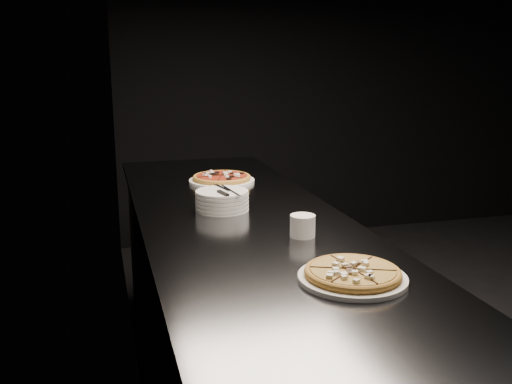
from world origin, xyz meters
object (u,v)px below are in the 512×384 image
object	(u,v)px
pizza_tomato	(222,179)
ramekin	(303,225)
plate_stack	(222,200)
cutlery	(225,191)
counter	(243,332)
pizza_mushroom	(353,274)

from	to	relation	value
pizza_tomato	ramekin	size ratio (longest dim) A/B	3.77
plate_stack	cutlery	size ratio (longest dim) A/B	0.93
pizza_tomato	ramekin	xyz separation A→B (m)	(0.08, -0.86, 0.02)
counter	cutlery	xyz separation A→B (m)	(-0.04, 0.10, 0.54)
counter	pizza_mushroom	bearing A→B (deg)	-79.46
plate_stack	counter	bearing A→B (deg)	-64.98
cutlery	ramekin	xyz separation A→B (m)	(0.17, -0.38, -0.04)
counter	ramekin	distance (m)	0.58
pizza_tomato	ramekin	distance (m)	0.87
plate_stack	ramekin	bearing A→B (deg)	-65.38
cutlery	ramekin	world-z (taller)	cutlery
pizza_tomato	plate_stack	xyz separation A→B (m)	(-0.10, -0.47, 0.02)
pizza_tomato	cutlery	bearing A→B (deg)	-100.74
counter	cutlery	bearing A→B (deg)	114.59
pizza_mushroom	cutlery	distance (m)	0.78
pizza_mushroom	plate_stack	xyz separation A→B (m)	(-0.18, 0.78, 0.02)
pizza_mushroom	plate_stack	bearing A→B (deg)	102.76
pizza_mushroom	ramekin	size ratio (longest dim) A/B	4.03
counter	plate_stack	distance (m)	0.51
counter	cutlery	size ratio (longest dim) A/B	11.42
pizza_mushroom	pizza_tomato	size ratio (longest dim) A/B	1.07
pizza_mushroom	plate_stack	world-z (taller)	plate_stack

